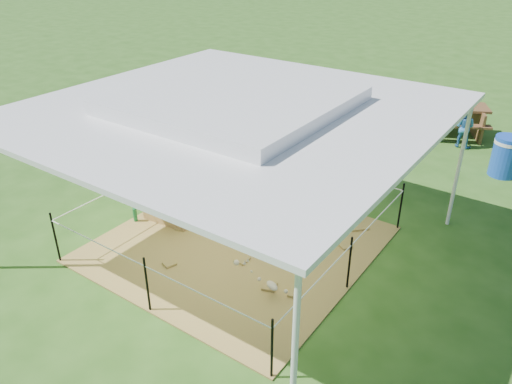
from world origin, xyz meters
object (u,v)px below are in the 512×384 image
Objects in this scene: straw_bale at (171,210)px; woman at (171,173)px; picnic_table_near at (447,120)px; foal at (272,284)px; distant_person at (464,127)px; pony at (278,219)px; trash_barrel at (506,156)px; green_bottle at (135,215)px.

woman is (0.10, 0.00, 0.84)m from straw_bale.
straw_bale is at bearing -137.31° from picnic_table_near.
woman is 1.54× the size of foal.
woman is 0.60× the size of picnic_table_near.
straw_bale is at bearing -93.92° from woman.
distant_person is (3.61, 7.36, -0.54)m from woman.
trash_barrel reaches higher than pony.
green_bottle is 8.91m from distant_person.
pony is 1.33× the size of foal.
pony is 6.90m from distant_person.
picnic_table_near is at bearing 134.48° from trash_barrel.
woman is 8.22m from distant_person.
distant_person reaches higher than foal.
picnic_table_near is at bearing 13.20° from pony.
trash_barrel reaches higher than straw_bale.
straw_bale is 0.91× the size of distant_person.
pony is 7.47m from picnic_table_near.
picnic_table_near is at bearing 66.88° from green_bottle.
green_bottle is 0.36× the size of foal.
pony is (2.70, 1.09, 0.31)m from green_bottle.
foal is at bearing -117.10° from picnic_table_near.
trash_barrel is at bearing 137.31° from woman.
distant_person reaches higher than trash_barrel.
trash_barrel is 0.47× the size of picnic_table_near.
trash_barrel is (2.85, 5.46, 0.01)m from pony.
woman is 1.22m from green_bottle.
picnic_table_near is 0.95m from distant_person.
straw_bale is 2.26m from pony.
woman is at bearing 0.00° from straw_bale.
pony is 6.16m from trash_barrel.
trash_barrel is at bearing 49.72° from green_bottle.
foal is (0.82, -1.44, -0.23)m from pony.
picnic_table_near is at bearing 69.06° from straw_bale.
distant_person is (3.71, 7.36, 0.30)m from straw_bale.
straw_bale reaches higher than green_bottle.
pony is (2.15, 0.64, 0.22)m from straw_bale.
foal reaches higher than green_bottle.
woman is 1.09× the size of distant_person.
green_bottle is 0.29× the size of trash_barrel.
woman is 7.85m from trash_barrel.
pony is at bearing 80.77° from distant_person.
picnic_table_near is at bearing 155.77° from woman.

